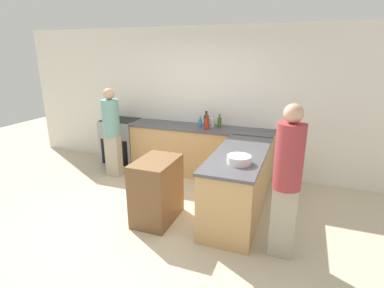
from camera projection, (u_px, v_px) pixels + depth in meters
The scene contains 14 objects.
ground_plane at pixel (155, 224), 4.08m from camera, with size 14.00×14.00×0.00m, color beige.
wall_back at pixel (206, 101), 5.65m from camera, with size 8.00×0.06×2.70m.
counter_back at pixel (200, 151), 5.62m from camera, with size 2.67×0.62×0.93m.
counter_peninsula at pixel (238, 184), 4.22m from camera, with size 0.69×1.83×0.93m.
range_oven at pixel (122, 142), 6.19m from camera, with size 0.72×0.60×0.94m.
island_table at pixel (157, 190), 4.08m from camera, with size 0.49×0.74×0.88m.
mixing_bowl at pixel (239, 160), 3.66m from camera, with size 0.30×0.30×0.10m.
hot_sauce_bottle at pixel (207, 124), 5.28m from camera, with size 0.09×0.09×0.26m.
olive_oil_bottle at pixel (219, 122), 5.41m from camera, with size 0.07×0.07×0.25m.
wine_bottle_dark at pixel (206, 120), 5.50m from camera, with size 0.09×0.09×0.28m.
dish_soap_bottle at pixel (200, 123), 5.47m from camera, with size 0.06×0.06×0.19m.
vinegar_bottle_clear at pixel (212, 122), 5.44m from camera, with size 0.08×0.08×0.22m.
person_by_range at pixel (112, 129), 5.44m from camera, with size 0.30×0.30×1.64m.
person_at_peninsula at pixel (287, 177), 3.19m from camera, with size 0.30×0.30×1.76m.
Camera 1 is at (1.73, -3.17, 2.24)m, focal length 28.00 mm.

